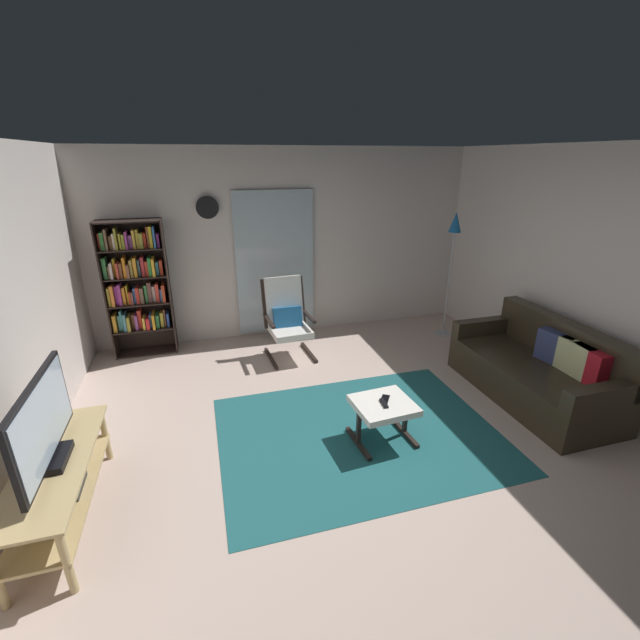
{
  "coord_description": "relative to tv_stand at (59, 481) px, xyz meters",
  "views": [
    {
      "loc": [
        -1.2,
        -2.94,
        2.46
      ],
      "look_at": [
        -0.02,
        1.15,
        0.81
      ],
      "focal_mm": 23.67,
      "sensor_mm": 36.0,
      "label": 1
    }
  ],
  "objects": [
    {
      "name": "area_rug",
      "position": [
        2.39,
        0.35,
        -0.33
      ],
      "size": [
        2.59,
        1.96,
        0.01
      ],
      "primitive_type": "cube",
      "color": "#205D61",
      "rests_on": "ground"
    },
    {
      "name": "wall_back",
      "position": [
        2.31,
        3.08,
        0.97
      ],
      "size": [
        5.6,
        0.06,
        2.6
      ],
      "primitive_type": "cube",
      "color": "silver",
      "rests_on": "ground"
    },
    {
      "name": "lounge_armchair",
      "position": [
        2.11,
        2.26,
        0.2
      ],
      "size": [
        0.6,
        0.69,
        1.02
      ],
      "color": "black",
      "rests_on": "ground"
    },
    {
      "name": "television",
      "position": [
        0.0,
        -0.0,
        0.46
      ],
      "size": [
        0.2,
        1.03,
        0.61
      ],
      "color": "black",
      "rests_on": "tv_stand"
    },
    {
      "name": "wall_right",
      "position": [
        5.01,
        0.18,
        0.97
      ],
      "size": [
        0.06,
        6.0,
        2.6
      ],
      "primitive_type": "cube",
      "color": "silver",
      "rests_on": "ground"
    },
    {
      "name": "tv_remote",
      "position": [
        2.56,
        0.18,
        0.07
      ],
      "size": [
        0.05,
        0.15,
        0.02
      ],
      "primitive_type": "cube",
      "rotation": [
        0.0,
        0.0,
        -0.1
      ],
      "color": "black",
      "rests_on": "ottoman"
    },
    {
      "name": "leather_sofa",
      "position": [
        4.49,
        0.45,
        -0.03
      ],
      "size": [
        0.87,
        1.82,
        0.84
      ],
      "color": "#31281B",
      "rests_on": "ground"
    },
    {
      "name": "cell_phone",
      "position": [
        2.6,
        0.25,
        0.07
      ],
      "size": [
        0.13,
        0.15,
        0.01
      ],
      "primitive_type": "cube",
      "rotation": [
        0.0,
        0.0,
        -0.59
      ],
      "color": "black",
      "rests_on": "ottoman"
    },
    {
      "name": "ground_plane",
      "position": [
        2.31,
        0.18,
        -0.33
      ],
      "size": [
        7.02,
        7.02,
        0.0
      ],
      "primitive_type": "plane",
      "color": "#C7AEA0"
    },
    {
      "name": "bookshelf_near_tv",
      "position": [
        0.3,
        2.84,
        0.61
      ],
      "size": [
        0.77,
        0.3,
        1.75
      ],
      "color": "black",
      "rests_on": "ground"
    },
    {
      "name": "ottoman",
      "position": [
        2.57,
        0.21,
        -0.0
      ],
      "size": [
        0.55,
        0.52,
        0.4
      ],
      "color": "white",
      "rests_on": "ground"
    },
    {
      "name": "glass_door_panel",
      "position": [
        2.12,
        3.01,
        0.72
      ],
      "size": [
        1.1,
        0.01,
        2.0
      ],
      "primitive_type": "cube",
      "color": "silver"
    },
    {
      "name": "floor_lamp_by_shelf",
      "position": [
        4.47,
        2.27,
        1.06
      ],
      "size": [
        0.22,
        0.22,
        1.77
      ],
      "color": "#A5A5AD",
      "rests_on": "ground"
    },
    {
      "name": "wall_clock",
      "position": [
        1.26,
        3.0,
        1.52
      ],
      "size": [
        0.29,
        0.03,
        0.29
      ],
      "color": "silver"
    },
    {
      "name": "tv_stand",
      "position": [
        0.0,
        0.0,
        0.0
      ],
      "size": [
        0.46,
        1.36,
        0.5
      ],
      "color": "tan",
      "rests_on": "ground"
    }
  ]
}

